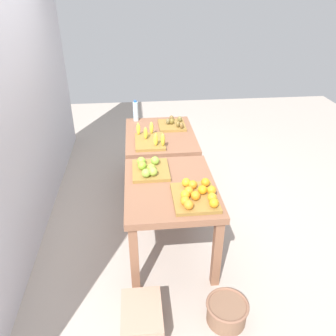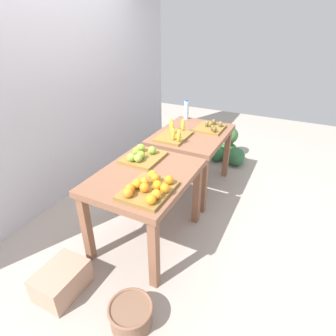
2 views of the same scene
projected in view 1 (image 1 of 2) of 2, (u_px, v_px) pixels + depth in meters
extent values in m
plane|color=#AA9D92|center=(165.00, 214.00, 3.78)|extent=(8.00, 8.00, 0.00)
cube|color=silver|center=(11.00, 87.00, 2.92)|extent=(4.40, 0.12, 3.00)
cube|color=brown|center=(170.00, 188.00, 2.94)|extent=(1.04, 0.80, 0.06)
cube|color=brown|center=(217.00, 253.00, 2.76)|extent=(0.07, 0.07, 0.69)
cube|color=brown|center=(197.00, 192.00, 3.55)|extent=(0.07, 0.07, 0.69)
cube|color=brown|center=(134.00, 259.00, 2.70)|extent=(0.07, 0.07, 0.69)
cube|color=brown|center=(133.00, 196.00, 3.49)|extent=(0.07, 0.07, 0.69)
cube|color=brown|center=(160.00, 136.00, 3.91)|extent=(1.04, 0.80, 0.06)
cube|color=brown|center=(194.00, 182.00, 3.73)|extent=(0.07, 0.07, 0.69)
cube|color=brown|center=(183.00, 146.00, 4.52)|extent=(0.07, 0.07, 0.69)
cube|color=brown|center=(133.00, 185.00, 3.67)|extent=(0.07, 0.07, 0.69)
cube|color=brown|center=(132.00, 148.00, 4.46)|extent=(0.07, 0.07, 0.69)
cube|color=olive|center=(195.00, 198.00, 2.73)|extent=(0.44, 0.36, 0.03)
sphere|color=orange|center=(202.00, 190.00, 2.73)|extent=(0.09, 0.09, 0.08)
sphere|color=orange|center=(189.00, 205.00, 2.55)|extent=(0.09, 0.09, 0.08)
sphere|color=orange|center=(195.00, 196.00, 2.66)|extent=(0.08, 0.08, 0.08)
sphere|color=orange|center=(212.00, 197.00, 2.64)|extent=(0.10, 0.10, 0.08)
sphere|color=orange|center=(186.00, 182.00, 2.83)|extent=(0.09, 0.09, 0.08)
sphere|color=orange|center=(189.00, 191.00, 2.72)|extent=(0.08, 0.08, 0.08)
sphere|color=orange|center=(193.00, 185.00, 2.80)|extent=(0.11, 0.11, 0.08)
sphere|color=orange|center=(205.00, 182.00, 2.83)|extent=(0.08, 0.08, 0.08)
sphere|color=orange|center=(185.00, 201.00, 2.60)|extent=(0.08, 0.08, 0.08)
sphere|color=orange|center=(212.00, 190.00, 2.73)|extent=(0.09, 0.09, 0.08)
sphere|color=orange|center=(214.00, 203.00, 2.57)|extent=(0.08, 0.08, 0.08)
sphere|color=orange|center=(185.00, 195.00, 2.67)|extent=(0.09, 0.09, 0.08)
cube|color=olive|center=(151.00, 170.00, 3.12)|extent=(0.40, 0.34, 0.03)
sphere|color=#8FB137|center=(151.00, 168.00, 3.04)|extent=(0.11, 0.11, 0.08)
sphere|color=#94BA42|center=(153.00, 172.00, 2.99)|extent=(0.08, 0.08, 0.08)
sphere|color=#87B741|center=(146.00, 173.00, 2.96)|extent=(0.11, 0.11, 0.08)
sphere|color=#86B93C|center=(155.00, 161.00, 3.17)|extent=(0.11, 0.11, 0.08)
sphere|color=#88B430|center=(142.00, 166.00, 3.08)|extent=(0.09, 0.09, 0.08)
sphere|color=#8ABF39|center=(141.00, 161.00, 3.16)|extent=(0.10, 0.10, 0.08)
cube|color=olive|center=(150.00, 142.00, 3.67)|extent=(0.44, 0.32, 0.03)
ellipsoid|color=yellow|center=(163.00, 140.00, 3.51)|extent=(0.06, 0.06, 0.14)
ellipsoid|color=yellow|center=(138.00, 129.00, 3.76)|extent=(0.06, 0.06, 0.14)
ellipsoid|color=yellow|center=(146.00, 133.00, 3.66)|extent=(0.06, 0.05, 0.14)
ellipsoid|color=yellow|center=(156.00, 139.00, 3.51)|extent=(0.06, 0.06, 0.14)
ellipsoid|color=yellow|center=(152.00, 128.00, 3.79)|extent=(0.07, 0.06, 0.14)
cube|color=olive|center=(172.00, 125.00, 4.07)|extent=(0.36, 0.32, 0.03)
ellipsoid|color=brown|center=(182.00, 126.00, 3.93)|extent=(0.07, 0.06, 0.07)
ellipsoid|color=brown|center=(172.00, 121.00, 4.05)|extent=(0.06, 0.07, 0.07)
ellipsoid|color=brown|center=(168.00, 121.00, 4.05)|extent=(0.06, 0.05, 0.07)
ellipsoid|color=brown|center=(178.00, 124.00, 3.97)|extent=(0.07, 0.07, 0.07)
ellipsoid|color=brown|center=(180.00, 119.00, 4.11)|extent=(0.06, 0.07, 0.07)
ellipsoid|color=brown|center=(172.00, 118.00, 4.14)|extent=(0.05, 0.06, 0.07)
cylinder|color=silver|center=(136.00, 111.00, 4.20)|extent=(0.06, 0.06, 0.24)
cylinder|color=blue|center=(135.00, 101.00, 4.13)|extent=(0.04, 0.04, 0.02)
ellipsoid|color=#2F702C|center=(168.00, 143.00, 5.16)|extent=(0.37, 0.37, 0.23)
ellipsoid|color=#2D6A3B|center=(163.00, 149.00, 4.97)|extent=(0.35, 0.30, 0.23)
ellipsoid|color=#2D6439|center=(182.00, 147.00, 4.97)|extent=(0.38, 0.32, 0.26)
ellipsoid|color=#386B33|center=(168.00, 128.00, 5.04)|extent=(0.31, 0.26, 0.26)
cylinder|color=brown|center=(227.00, 312.00, 2.57)|extent=(0.30, 0.30, 0.17)
torus|color=brown|center=(228.00, 305.00, 2.52)|extent=(0.33, 0.33, 0.02)
cube|color=tan|center=(142.00, 320.00, 2.48)|extent=(0.40, 0.30, 0.23)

